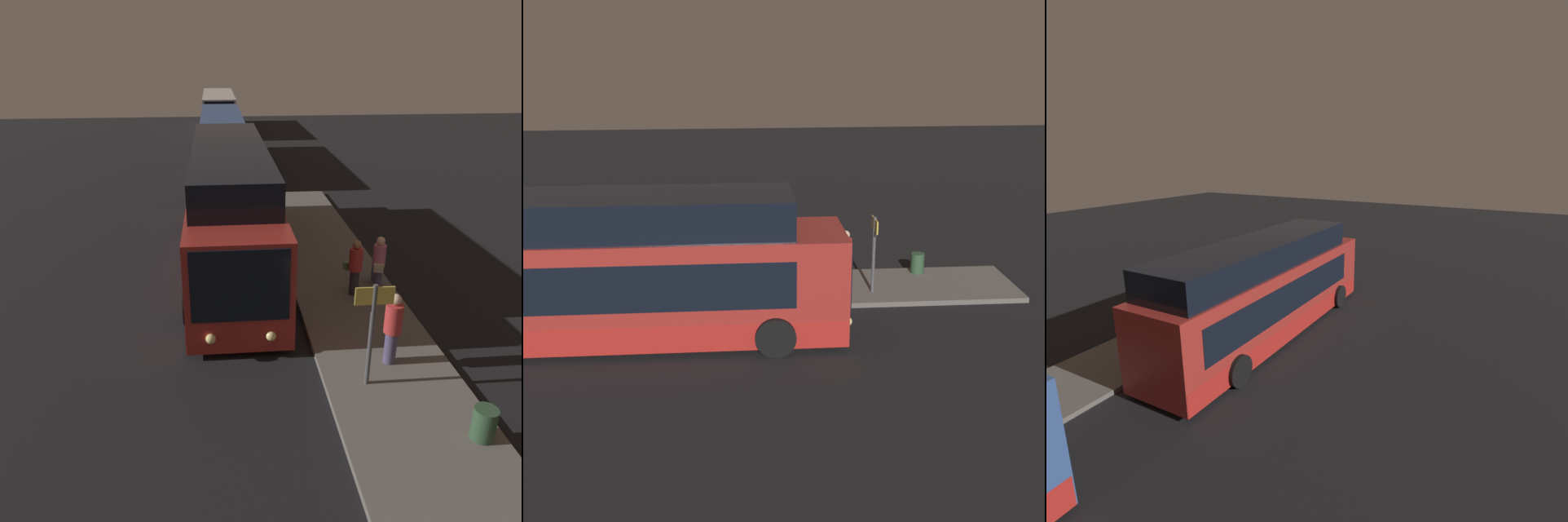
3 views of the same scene
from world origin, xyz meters
TOP-DOWN VIEW (x-y plane):
  - ground at (0.00, 0.00)m, footprint 80.00×80.00m
  - platform at (0.00, 3.12)m, footprint 20.00×3.04m
  - bus_lead at (-1.85, -0.14)m, footprint 11.79×2.85m
  - passenger_boarding at (0.99, 4.07)m, footprint 0.60×0.46m
  - passenger_waiting at (1.22, 3.30)m, footprint 0.65×0.57m
  - passenger_with_bags at (4.70, 3.23)m, footprint 0.51×0.51m
  - suitcase at (0.46, 4.22)m, footprint 0.38×0.22m
  - sign_post at (5.43, 2.50)m, footprint 0.10×0.81m
  - trash_bin at (7.25, 4.17)m, footprint 0.44×0.44m

SIDE VIEW (x-z plane):
  - ground at x=0.00m, z-range 0.00..0.00m
  - platform at x=0.00m, z-range 0.00..0.15m
  - trash_bin at x=7.25m, z-range 0.15..0.80m
  - suitcase at x=0.46m, z-range 0.03..1.01m
  - passenger_boarding at x=0.99m, z-range 0.22..1.87m
  - passenger_waiting at x=1.22m, z-range 0.21..1.89m
  - passenger_with_bags at x=4.70m, z-range 0.22..1.96m
  - sign_post at x=5.43m, z-range 0.48..2.83m
  - bus_lead at x=-1.85m, z-range -0.21..3.69m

